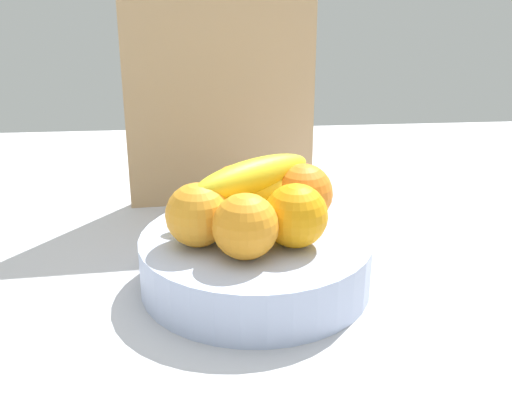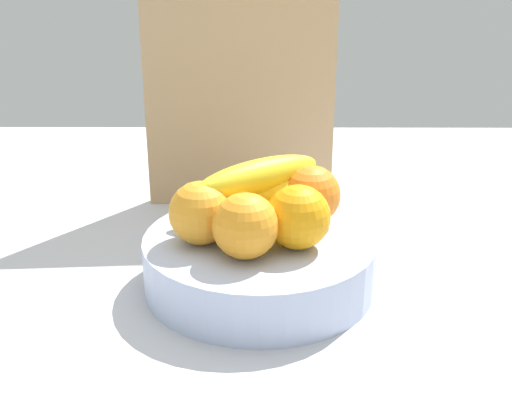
{
  "view_description": "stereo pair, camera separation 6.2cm",
  "coord_description": "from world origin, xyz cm",
  "views": [
    {
      "loc": [
        -5.79,
        -68.86,
        38.17
      ],
      "look_at": [
        0.07,
        0.01,
        10.2
      ],
      "focal_mm": 46.46,
      "sensor_mm": 36.0,
      "label": 1
    },
    {
      "loc": [
        0.45,
        -69.11,
        38.17
      ],
      "look_at": [
        0.07,
        0.01,
        10.2
      ],
      "focal_mm": 46.46,
      "sensor_mm": 36.0,
      "label": 2
    }
  ],
  "objects": [
    {
      "name": "banana_bunch",
      "position": [
        -0.53,
        2.89,
        10.4
      ],
      "size": [
        18.68,
        13.36,
        8.4
      ],
      "color": "yellow",
      "rests_on": "fruit_bowl"
    },
    {
      "name": "orange_back_right",
      "position": [
        -6.52,
        -1.34,
        9.79
      ],
      "size": [
        7.18,
        7.18,
        7.18
      ],
      "primitive_type": "sphere",
      "color": "orange",
      "rests_on": "fruit_bowl"
    },
    {
      "name": "fruit_bowl",
      "position": [
        0.07,
        0.01,
        3.1
      ],
      "size": [
        26.85,
        26.85,
        6.2
      ],
      "primitive_type": "cylinder",
      "color": "silver",
      "rests_on": "ground_plane"
    },
    {
      "name": "orange_center",
      "position": [
        6.08,
        4.27,
        9.79
      ],
      "size": [
        7.18,
        7.18,
        7.18
      ],
      "primitive_type": "sphere",
      "color": "orange",
      "rests_on": "fruit_bowl"
    },
    {
      "name": "orange_back_left",
      "position": [
        -1.76,
        4.58,
        9.79
      ],
      "size": [
        7.18,
        7.18,
        7.18
      ],
      "primitive_type": "sphere",
      "color": "orange",
      "rests_on": "fruit_bowl"
    },
    {
      "name": "orange_front_left",
      "position": [
        -1.48,
        -4.91,
        9.79
      ],
      "size": [
        7.18,
        7.18,
        7.18
      ],
      "primitive_type": "sphere",
      "color": "orange",
      "rests_on": "fruit_bowl"
    },
    {
      "name": "orange_front_right",
      "position": [
        4.24,
        -2.46,
        9.79
      ],
      "size": [
        7.18,
        7.18,
        7.18
      ],
      "primitive_type": "sphere",
      "color": "orange",
      "rests_on": "fruit_bowl"
    },
    {
      "name": "ground_plane",
      "position": [
        0.0,
        0.0,
        -1.5
      ],
      "size": [
        180.0,
        140.0,
        3.0
      ],
      "primitive_type": "cube",
      "color": "#B5B6BC"
    },
    {
      "name": "cutting_board",
      "position": [
        -2.88,
        27.31,
        18.0
      ],
      "size": [
        28.06,
        3.75,
        36.0
      ],
      "primitive_type": "cube",
      "rotation": [
        0.0,
        0.0,
        0.07
      ],
      "color": "tan",
      "rests_on": "ground_plane"
    }
  ]
}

